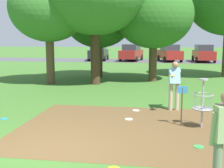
# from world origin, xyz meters

# --- Properties ---
(ground_plane) EXTENTS (160.00, 160.00, 0.00)m
(ground_plane) POSITION_xyz_m (0.00, 0.00, 0.00)
(ground_plane) COLOR #3D6B28
(dirt_tee_pad) EXTENTS (6.58, 5.00, 0.01)m
(dirt_tee_pad) POSITION_xyz_m (1.84, 2.13, 0.00)
(dirt_tee_pad) COLOR brown
(dirt_tee_pad) RESTS_ON ground
(disc_golf_basket) EXTENTS (0.98, 0.58, 1.39)m
(disc_golf_basket) POSITION_xyz_m (3.59, 2.47, 0.75)
(disc_golf_basket) COLOR #9E9EA3
(disc_golf_basket) RESTS_ON ground
(player_waiting_left) EXTENTS (0.42, 1.14, 1.71)m
(player_waiting_left) POSITION_xyz_m (2.97, 4.42, 0.99)
(player_waiting_left) COLOR tan
(player_waiting_left) RESTS_ON ground
(frisbee_near_basket) EXTENTS (0.21, 0.21, 0.02)m
(frisbee_near_basket) POSITION_xyz_m (-2.29, 2.43, 0.01)
(frisbee_near_basket) COLOR #1E93DB
(frisbee_near_basket) RESTS_ON ground
(frisbee_by_tee) EXTENTS (0.23, 0.23, 0.02)m
(frisbee_by_tee) POSITION_xyz_m (3.38, 0.88, 0.01)
(frisbee_by_tee) COLOR green
(frisbee_by_tee) RESTS_ON ground
(frisbee_mid_grass) EXTENTS (0.24, 0.24, 0.02)m
(frisbee_mid_grass) POSITION_xyz_m (1.55, 2.99, 0.01)
(frisbee_mid_grass) COLOR white
(frisbee_mid_grass) RESTS_ON ground
(frisbee_far_right) EXTENTS (0.24, 0.24, 0.02)m
(frisbee_far_right) POSITION_xyz_m (4.91, 5.70, 0.01)
(frisbee_far_right) COLOR #E53D99
(frisbee_far_right) RESTS_ON ground
(frisbee_scattered_a) EXTENTS (0.24, 0.24, 0.02)m
(frisbee_scattered_a) POSITION_xyz_m (1.68, 4.14, 0.01)
(frisbee_scattered_a) COLOR white
(frisbee_scattered_a) RESTS_ON ground
(tree_near_left) EXTENTS (4.50, 4.50, 5.73)m
(tree_near_left) POSITION_xyz_m (2.09, 11.53, 3.80)
(tree_near_left) COLOR #4C3823
(tree_near_left) RESTS_ON ground
(tree_near_right) EXTENTS (4.38, 4.38, 5.60)m
(tree_near_right) POSITION_xyz_m (-1.39, 12.95, 3.73)
(tree_near_right) COLOR #4C3823
(tree_near_right) RESTS_ON ground
(tree_mid_left) EXTENTS (4.25, 4.25, 5.90)m
(tree_mid_left) POSITION_xyz_m (-3.48, 9.72, 4.07)
(tree_mid_left) COLOR brown
(tree_mid_left) RESTS_ON ground
(parking_lot_strip) EXTENTS (36.00, 6.00, 0.01)m
(parking_lot_strip) POSITION_xyz_m (0.00, 27.45, 0.00)
(parking_lot_strip) COLOR #4C4C51
(parking_lot_strip) RESTS_ON ground
(parked_car_leftmost) EXTENTS (2.14, 4.29, 1.84)m
(parked_car_leftmost) POSITION_xyz_m (-4.36, 27.40, 0.92)
(parked_car_leftmost) COLOR black
(parked_car_leftmost) RESTS_ON ground
(parked_car_center_left) EXTENTS (2.47, 4.44, 1.84)m
(parked_car_center_left) POSITION_xyz_m (-0.58, 27.17, 0.92)
(parked_car_center_left) COLOR maroon
(parked_car_center_left) RESTS_ON ground
(parked_car_center_right) EXTENTS (2.76, 4.51, 1.84)m
(parked_car_center_right) POSITION_xyz_m (3.61, 27.05, 0.92)
(parked_car_center_right) COLOR maroon
(parked_car_center_right) RESTS_ON ground
(parked_car_rightmost) EXTENTS (2.10, 4.27, 1.84)m
(parked_car_rightmost) POSITION_xyz_m (7.14, 26.80, 0.92)
(parked_car_rightmost) COLOR maroon
(parked_car_rightmost) RESTS_ON ground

